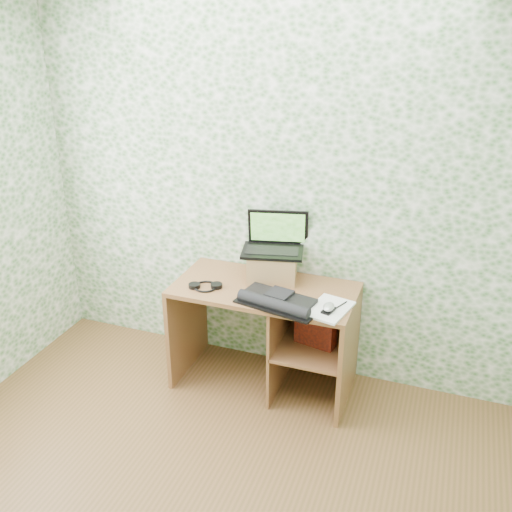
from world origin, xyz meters
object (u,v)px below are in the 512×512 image
at_px(riser, 272,266).
at_px(laptop, 275,242).
at_px(notepad, 329,309).
at_px(desk, 277,323).
at_px(keyboard, 277,301).

relative_size(riser, laptop, 0.70).
bearing_deg(notepad, laptop, 156.39).
bearing_deg(desk, riser, 122.22).
distance_m(riser, notepad, 0.55).
bearing_deg(laptop, keyboard, -82.74).
bearing_deg(keyboard, laptop, 121.96).
xyz_separation_m(laptop, notepad, (0.46, -0.34, -0.25)).
bearing_deg(desk, laptop, 114.63).
xyz_separation_m(riser, laptop, (0.00, 0.04, 0.16)).
bearing_deg(riser, desk, -57.78).
relative_size(desk, riser, 3.77).
bearing_deg(riser, keyboard, -67.36).
height_order(desk, riser, riser).
xyz_separation_m(desk, keyboard, (0.07, -0.22, 0.29)).
relative_size(desk, laptop, 2.64).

